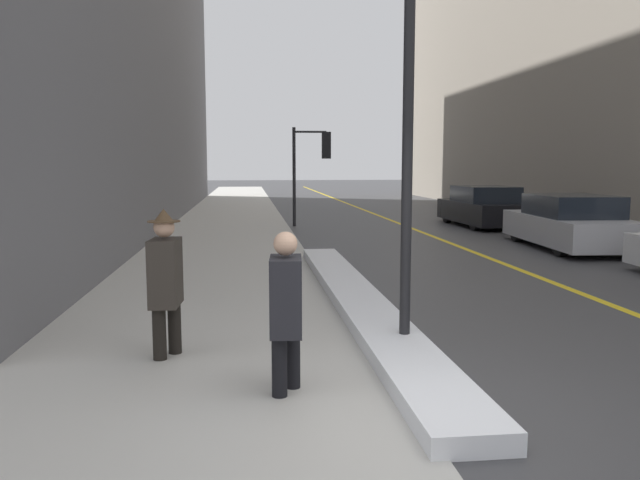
# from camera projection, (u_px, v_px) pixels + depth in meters

# --- Properties ---
(ground_plane) EXTENTS (160.00, 160.00, 0.00)m
(ground_plane) POSITION_uv_depth(u_px,v_px,m) (430.00, 433.00, 4.88)
(ground_plane) COLOR #38383A
(sidewalk_slab) EXTENTS (4.00, 80.00, 0.01)m
(sidewalk_slab) POSITION_uv_depth(u_px,v_px,m) (228.00, 232.00, 19.44)
(sidewalk_slab) COLOR #B2AFA8
(sidewalk_slab) RESTS_ON ground
(road_centre_stripe) EXTENTS (0.16, 80.00, 0.00)m
(road_centre_stripe) POSITION_uv_depth(u_px,v_px,m) (415.00, 230.00, 20.13)
(road_centre_stripe) COLOR gold
(road_centre_stripe) RESTS_ON ground
(snow_bank_curb) EXTENTS (0.71, 9.90, 0.19)m
(snow_bank_curb) POSITION_uv_depth(u_px,v_px,m) (357.00, 299.00, 9.30)
(snow_bank_curb) COLOR white
(snow_bank_curb) RESTS_ON ground
(lamp_post) EXTENTS (0.28, 0.28, 5.36)m
(lamp_post) POSITION_uv_depth(u_px,v_px,m) (409.00, 63.00, 6.71)
(lamp_post) COLOR black
(lamp_post) RESTS_ON ground
(traffic_light_near) EXTENTS (1.31, 0.32, 3.34)m
(traffic_light_near) POSITION_uv_depth(u_px,v_px,m) (315.00, 155.00, 21.18)
(traffic_light_near) COLOR black
(traffic_light_near) RESTS_ON ground
(pedestrian_nearside) EXTENTS (0.32, 0.50, 1.50)m
(pedestrian_nearside) POSITION_uv_depth(u_px,v_px,m) (286.00, 305.00, 5.64)
(pedestrian_nearside) COLOR black
(pedestrian_nearside) RESTS_ON ground
(pedestrian_in_fedora) EXTENTS (0.35, 0.52, 1.63)m
(pedestrian_in_fedora) POSITION_uv_depth(u_px,v_px,m) (166.00, 277.00, 6.70)
(pedestrian_in_fedora) COLOR black
(pedestrian_in_fedora) RESTS_ON ground
(parked_car_silver) EXTENTS (2.15, 4.61, 1.34)m
(parked_car_silver) POSITION_uv_depth(u_px,v_px,m) (570.00, 223.00, 15.59)
(parked_car_silver) COLOR #B2B2B7
(parked_car_silver) RESTS_ON ground
(parked_car_black) EXTENTS (1.88, 4.38, 1.37)m
(parked_car_black) POSITION_uv_depth(u_px,v_px,m) (484.00, 207.00, 21.23)
(parked_car_black) COLOR black
(parked_car_black) RESTS_ON ground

